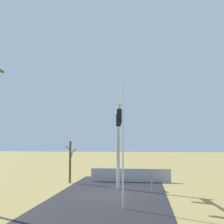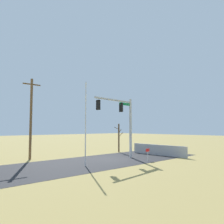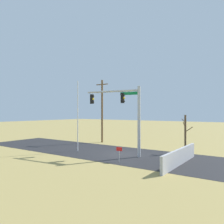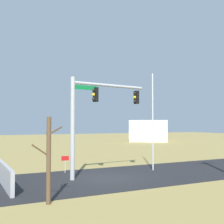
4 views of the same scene
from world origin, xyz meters
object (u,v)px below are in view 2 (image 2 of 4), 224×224
object	(u,v)px
flagpole	(86,123)
open_sign	(148,152)
bare_tree	(119,137)
signal_mast	(122,117)
utility_pole	(31,117)

from	to	relation	value
flagpole	open_sign	world-z (taller)	flagpole
flagpole	bare_tree	size ratio (longest dim) A/B	1.93
bare_tree	open_sign	distance (m)	8.21
flagpole	open_sign	distance (m)	7.21
flagpole	open_sign	bearing A→B (deg)	-15.51
signal_mast	open_sign	xyz separation A→B (m)	(1.03, -2.54, -3.58)
utility_pole	bare_tree	bearing A→B (deg)	-6.15
bare_tree	utility_pole	bearing A→B (deg)	173.85
signal_mast	utility_pole	world-z (taller)	utility_pole
utility_pole	bare_tree	xyz separation A→B (m)	(11.69, -1.26, -2.44)
utility_pole	bare_tree	world-z (taller)	utility_pole
flagpole	open_sign	size ratio (longest dim) A/B	6.08
utility_pole	open_sign	size ratio (longest dim) A/B	6.98
signal_mast	flagpole	xyz separation A→B (m)	(-5.37, -0.76, -0.78)
signal_mast	utility_pole	size ratio (longest dim) A/B	0.77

